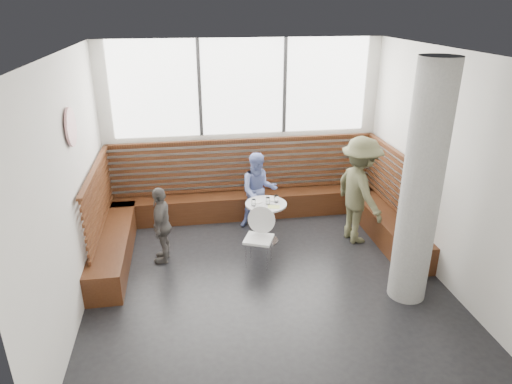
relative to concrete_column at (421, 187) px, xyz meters
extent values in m
cube|color=silver|center=(-1.85, 0.60, 0.00)|extent=(5.00, 5.00, 3.20)
cube|color=black|center=(-1.85, 0.60, -1.60)|extent=(5.00, 5.00, 0.01)
cube|color=white|center=(-1.85, 0.60, 1.60)|extent=(5.00, 5.00, 0.01)
cube|color=white|center=(-1.85, 3.08, 0.77)|extent=(4.50, 0.02, 1.65)
cube|color=#3F3F42|center=(-2.60, 3.06, 0.77)|extent=(0.06, 0.04, 1.65)
cube|color=#3F3F42|center=(-1.10, 3.06, 0.77)|extent=(0.06, 0.04, 1.65)
cube|color=#3C1E0F|center=(-1.85, 2.85, -1.38)|extent=(5.00, 0.50, 0.45)
cube|color=#3C1E0F|center=(-4.10, 1.85, -1.38)|extent=(0.50, 2.50, 0.45)
cube|color=#3C1E0F|center=(0.40, 1.85, -1.38)|extent=(0.50, 2.50, 0.45)
cube|color=#412010|center=(-1.85, 3.02, -0.65)|extent=(4.88, 0.08, 0.98)
cube|color=#412010|center=(-4.27, 1.85, -0.65)|extent=(0.08, 2.38, 0.98)
cube|color=#412010|center=(0.57, 1.85, -0.65)|extent=(0.08, 2.38, 0.98)
cylinder|color=gray|center=(0.00, 0.00, 0.00)|extent=(0.50, 0.50, 3.20)
cylinder|color=white|center=(-4.31, 1.00, 0.70)|extent=(0.03, 0.50, 0.50)
cylinder|color=silver|center=(-1.65, 1.80, -1.59)|extent=(0.43, 0.43, 0.02)
cylinder|color=silver|center=(-1.65, 1.80, -1.25)|extent=(0.06, 0.06, 0.67)
cylinder|color=#B7B7BA|center=(-1.65, 1.80, -0.91)|extent=(0.68, 0.68, 0.03)
cube|color=white|center=(-1.89, 1.09, -1.16)|extent=(0.41, 0.39, 0.04)
cylinder|color=white|center=(-1.89, 1.27, -0.92)|extent=(0.43, 0.10, 0.43)
cylinder|color=silver|center=(-2.05, 0.95, -1.39)|extent=(0.02, 0.02, 0.42)
cylinder|color=silver|center=(-1.72, 0.95, -1.39)|extent=(0.02, 0.02, 0.42)
cylinder|color=silver|center=(-2.05, 1.24, -1.39)|extent=(0.02, 0.02, 0.42)
cylinder|color=silver|center=(-1.72, 1.24, -1.39)|extent=(0.02, 0.02, 0.42)
imported|color=brown|center=(-0.13, 1.63, -0.70)|extent=(0.88, 1.27, 1.80)
imported|color=#798AD2|center=(-1.68, 2.39, -0.91)|extent=(0.68, 0.54, 1.37)
imported|color=#5D5854|center=(-3.33, 1.47, -0.99)|extent=(0.40, 0.75, 1.22)
cylinder|color=white|center=(-1.79, 1.89, -0.89)|extent=(0.18, 0.18, 0.01)
cylinder|color=white|center=(-1.53, 1.96, -0.89)|extent=(0.20, 0.20, 0.01)
cylinder|color=white|center=(-1.87, 1.75, -0.84)|extent=(0.07, 0.07, 0.11)
cylinder|color=white|center=(-1.63, 1.77, -0.84)|extent=(0.07, 0.07, 0.11)
cylinder|color=white|center=(-1.48, 1.83, -0.84)|extent=(0.08, 0.08, 0.12)
cube|color=#A5C64C|center=(-1.55, 1.64, -0.90)|extent=(0.22, 0.18, 0.00)
camera|label=1|loc=(-2.90, -4.91, 2.16)|focal=32.00mm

